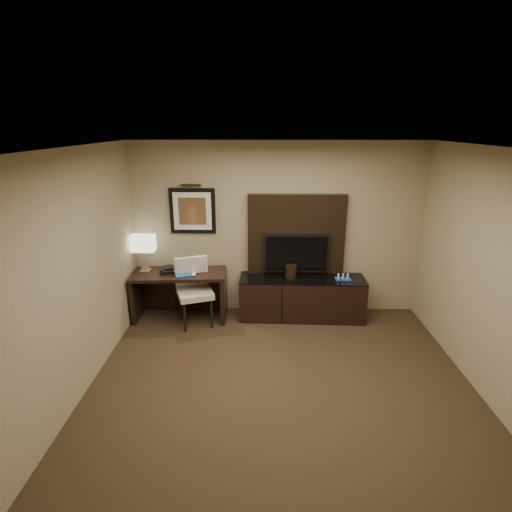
{
  "coord_description": "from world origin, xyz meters",
  "views": [
    {
      "loc": [
        -0.24,
        -3.54,
        2.92
      ],
      "look_at": [
        -0.32,
        1.8,
        1.15
      ],
      "focal_mm": 28.0,
      "sensor_mm": 36.0,
      "label": 1
    }
  ],
  "objects_px": {
    "water_bottle": "(205,266)",
    "desk_phone": "(167,270)",
    "tv": "(296,253)",
    "ice_bucket": "(291,272)",
    "credenza": "(302,298)",
    "table_lamp": "(144,252)",
    "minibar_tray": "(343,277)",
    "desk_chair": "(195,292)",
    "desk": "(180,295)"
  },
  "relations": [
    {
      "from": "desk",
      "to": "credenza",
      "type": "xyz_separation_m",
      "value": [
        1.89,
        0.05,
        -0.05
      ]
    },
    {
      "from": "desk",
      "to": "water_bottle",
      "type": "xyz_separation_m",
      "value": [
        0.4,
        0.05,
        0.47
      ]
    },
    {
      "from": "credenza",
      "to": "ice_bucket",
      "type": "height_order",
      "value": "ice_bucket"
    },
    {
      "from": "desk_chair",
      "to": "ice_bucket",
      "type": "bearing_deg",
      "value": -8.95
    },
    {
      "from": "desk",
      "to": "tv",
      "type": "distance_m",
      "value": 1.92
    },
    {
      "from": "minibar_tray",
      "to": "desk_chair",
      "type": "bearing_deg",
      "value": -174.92
    },
    {
      "from": "credenza",
      "to": "desk",
      "type": "bearing_deg",
      "value": -176.65
    },
    {
      "from": "desk",
      "to": "desk_phone",
      "type": "relative_size",
      "value": 6.96
    },
    {
      "from": "water_bottle",
      "to": "minibar_tray",
      "type": "xyz_separation_m",
      "value": [
        2.1,
        -0.06,
        -0.15
      ]
    },
    {
      "from": "credenza",
      "to": "minibar_tray",
      "type": "relative_size",
      "value": 8.2
    },
    {
      "from": "desk_phone",
      "to": "water_bottle",
      "type": "bearing_deg",
      "value": -9.41
    },
    {
      "from": "table_lamp",
      "to": "minibar_tray",
      "type": "relative_size",
      "value": 2.57
    },
    {
      "from": "tv",
      "to": "table_lamp",
      "type": "relative_size",
      "value": 1.66
    },
    {
      "from": "ice_bucket",
      "to": "minibar_tray",
      "type": "xyz_separation_m",
      "value": [
        0.79,
        -0.08,
        -0.06
      ]
    },
    {
      "from": "table_lamp",
      "to": "minibar_tray",
      "type": "height_order",
      "value": "table_lamp"
    },
    {
      "from": "desk",
      "to": "ice_bucket",
      "type": "relative_size",
      "value": 7.13
    },
    {
      "from": "water_bottle",
      "to": "desk_phone",
      "type": "bearing_deg",
      "value": -173.45
    },
    {
      "from": "desk_chair",
      "to": "table_lamp",
      "type": "distance_m",
      "value": 1.01
    },
    {
      "from": "tv",
      "to": "desk_phone",
      "type": "distance_m",
      "value": 2.0
    },
    {
      "from": "ice_bucket",
      "to": "minibar_tray",
      "type": "relative_size",
      "value": 0.85
    },
    {
      "from": "tv",
      "to": "ice_bucket",
      "type": "distance_m",
      "value": 0.3
    },
    {
      "from": "tv",
      "to": "water_bottle",
      "type": "height_order",
      "value": "tv"
    },
    {
      "from": "tv",
      "to": "desk_phone",
      "type": "relative_size",
      "value": 4.9
    },
    {
      "from": "credenza",
      "to": "desk_chair",
      "type": "relative_size",
      "value": 1.84
    },
    {
      "from": "water_bottle",
      "to": "ice_bucket",
      "type": "distance_m",
      "value": 1.32
    },
    {
      "from": "desk_phone",
      "to": "water_bottle",
      "type": "xyz_separation_m",
      "value": [
        0.58,
        0.07,
        0.04
      ]
    },
    {
      "from": "desk",
      "to": "desk_chair",
      "type": "xyz_separation_m",
      "value": [
        0.27,
        -0.21,
        0.14
      ]
    },
    {
      "from": "desk",
      "to": "desk_phone",
      "type": "height_order",
      "value": "desk_phone"
    },
    {
      "from": "desk",
      "to": "desk_phone",
      "type": "bearing_deg",
      "value": -178.31
    },
    {
      "from": "credenza",
      "to": "tv",
      "type": "distance_m",
      "value": 0.71
    },
    {
      "from": "credenza",
      "to": "table_lamp",
      "type": "relative_size",
      "value": 3.19
    },
    {
      "from": "table_lamp",
      "to": "desk_phone",
      "type": "distance_m",
      "value": 0.44
    },
    {
      "from": "credenza",
      "to": "water_bottle",
      "type": "height_order",
      "value": "water_bottle"
    },
    {
      "from": "desk_chair",
      "to": "desk_phone",
      "type": "xyz_separation_m",
      "value": [
        -0.45,
        0.19,
        0.29
      ]
    },
    {
      "from": "desk_chair",
      "to": "minibar_tray",
      "type": "relative_size",
      "value": 4.45
    },
    {
      "from": "credenza",
      "to": "desk_phone",
      "type": "relative_size",
      "value": 9.42
    },
    {
      "from": "water_bottle",
      "to": "desk_chair",
      "type": "bearing_deg",
      "value": -117.79
    },
    {
      "from": "desk_phone",
      "to": "minibar_tray",
      "type": "relative_size",
      "value": 0.87
    },
    {
      "from": "tv",
      "to": "desk_phone",
      "type": "bearing_deg",
      "value": -174.07
    },
    {
      "from": "water_bottle",
      "to": "ice_bucket",
      "type": "relative_size",
      "value": 0.92
    },
    {
      "from": "tv",
      "to": "credenza",
      "type": "bearing_deg",
      "value": -55.9
    },
    {
      "from": "tv",
      "to": "desk",
      "type": "bearing_deg",
      "value": -173.97
    },
    {
      "from": "table_lamp",
      "to": "ice_bucket",
      "type": "height_order",
      "value": "table_lamp"
    },
    {
      "from": "water_bottle",
      "to": "minibar_tray",
      "type": "relative_size",
      "value": 0.78
    },
    {
      "from": "desk",
      "to": "ice_bucket",
      "type": "xyz_separation_m",
      "value": [
        1.72,
        0.07,
        0.38
      ]
    },
    {
      "from": "credenza",
      "to": "tv",
      "type": "height_order",
      "value": "tv"
    },
    {
      "from": "desk_phone",
      "to": "minibar_tray",
      "type": "distance_m",
      "value": 2.69
    },
    {
      "from": "desk",
      "to": "minibar_tray",
      "type": "relative_size",
      "value": 6.05
    },
    {
      "from": "tv",
      "to": "desk_phone",
      "type": "xyz_separation_m",
      "value": [
        -1.98,
        -0.21,
        -0.21
      ]
    },
    {
      "from": "table_lamp",
      "to": "desk",
      "type": "bearing_deg",
      "value": -8.13
    }
  ]
}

